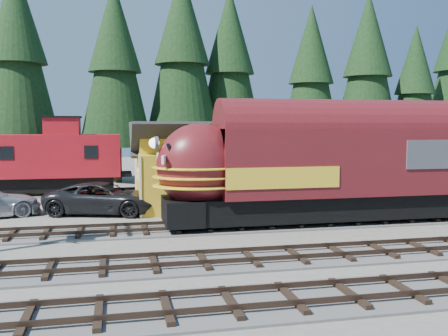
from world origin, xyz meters
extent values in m
plane|color=#6B665B|center=(0.00, 0.00, 0.00)|extent=(120.00, 120.00, 0.00)
cube|color=#4C4947|center=(10.00, 4.00, 0.04)|extent=(68.00, 3.20, 0.08)
cube|color=#38281E|center=(10.00, 4.72, 0.25)|extent=(68.00, 0.08, 0.16)
cube|color=#4C4947|center=(-10.00, 18.00, 0.04)|extent=(32.00, 3.20, 0.08)
cube|color=#38281E|center=(-10.00, 17.28, 0.25)|extent=(32.00, 0.08, 0.16)
cube|color=#38281E|center=(-10.00, 18.72, 0.25)|extent=(32.00, 0.08, 0.16)
cube|color=gold|center=(0.00, 10.50, 1.70)|extent=(12.00, 6.00, 3.40)
cube|color=yellow|center=(0.00, 10.50, 4.12)|extent=(11.88, 3.30, 1.44)
cube|color=white|center=(-6.04, 9.50, 2.20)|extent=(0.06, 2.40, 0.60)
cone|color=black|center=(-15.06, 24.51, 10.92)|extent=(6.66, 6.66, 15.18)
cone|color=black|center=(-7.21, 25.24, 10.43)|extent=(6.36, 6.36, 14.49)
cone|color=black|center=(-1.19, 26.22, 11.41)|extent=(6.96, 6.96, 15.86)
cone|color=black|center=(3.58, 27.58, 10.76)|extent=(6.57, 6.57, 14.96)
cone|color=black|center=(11.05, 25.45, 9.72)|extent=(5.93, 5.93, 13.51)
cone|color=black|center=(16.38, 24.45, 10.44)|extent=(6.37, 6.37, 14.52)
cone|color=black|center=(21.29, 24.14, 8.71)|extent=(5.31, 5.31, 12.10)
cube|color=black|center=(3.97, 4.00, 0.94)|extent=(15.90, 2.85, 1.23)
cube|color=maroon|center=(4.86, 4.00, 3.23)|extent=(14.51, 3.35, 3.35)
ellipsoid|color=maroon|center=(-3.29, 4.00, 3.12)|extent=(4.24, 3.28, 4.13)
cube|color=#38383A|center=(8.99, 4.00, 3.62)|extent=(4.46, 3.41, 1.45)
sphere|color=white|center=(-5.50, 4.00, 4.24)|extent=(0.49, 0.49, 0.49)
cube|color=black|center=(-12.04, 18.00, 0.84)|extent=(9.12, 2.35, 1.01)
cube|color=#AD121D|center=(-12.04, 18.00, 2.86)|extent=(10.13, 2.94, 3.04)
cube|color=#AD121D|center=(-11.02, 18.00, 4.99)|extent=(2.43, 2.23, 1.22)
imported|color=black|center=(-8.02, 9.32, 0.90)|extent=(7.07, 4.66, 1.81)
camera|label=1|loc=(-7.27, -19.75, 5.11)|focal=40.00mm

